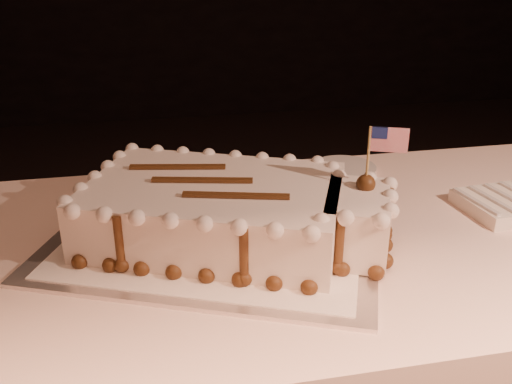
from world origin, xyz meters
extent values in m
cube|color=#FFD7C5|center=(0.00, 0.60, 0.38)|extent=(2.40, 0.80, 0.75)
cube|color=silver|center=(-0.25, 0.61, 0.75)|extent=(0.75, 0.67, 0.01)
cube|color=white|center=(-0.25, 0.61, 0.76)|extent=(0.67, 0.60, 0.00)
cube|color=white|center=(-0.25, 0.61, 0.82)|extent=(0.55, 0.47, 0.11)
cube|color=white|center=(0.00, 0.50, 0.82)|extent=(0.17, 0.21, 0.11)
sphere|color=#542F15|center=(-0.49, 0.54, 0.77)|extent=(0.03, 0.03, 0.03)
sphere|color=#542F15|center=(-0.44, 0.52, 0.77)|extent=(0.03, 0.03, 0.03)
sphere|color=#542F15|center=(-0.39, 0.50, 0.77)|extent=(0.03, 0.03, 0.03)
sphere|color=#542F15|center=(-0.34, 0.48, 0.77)|extent=(0.03, 0.03, 0.03)
sphere|color=#542F15|center=(-0.28, 0.45, 0.77)|extent=(0.03, 0.03, 0.03)
sphere|color=#542F15|center=(-0.23, 0.43, 0.77)|extent=(0.03, 0.03, 0.03)
sphere|color=#542F15|center=(-0.18, 0.41, 0.77)|extent=(0.03, 0.03, 0.03)
sphere|color=#542F15|center=(-0.12, 0.39, 0.77)|extent=(0.03, 0.03, 0.03)
sphere|color=#542F15|center=(-0.10, 0.43, 0.77)|extent=(0.03, 0.03, 0.03)
sphere|color=#542F15|center=(-0.05, 0.43, 0.77)|extent=(0.03, 0.03, 0.03)
sphere|color=#542F15|center=(0.00, 0.41, 0.77)|extent=(0.03, 0.03, 0.03)
sphere|color=#542F15|center=(0.03, 0.44, 0.77)|extent=(0.03, 0.03, 0.03)
sphere|color=#542F15|center=(0.05, 0.49, 0.77)|extent=(0.03, 0.03, 0.03)
sphere|color=#542F15|center=(0.07, 0.55, 0.77)|extent=(0.03, 0.03, 0.03)
sphere|color=#542F15|center=(0.05, 0.58, 0.77)|extent=(0.03, 0.03, 0.03)
sphere|color=#542F15|center=(0.00, 0.60, 0.77)|extent=(0.03, 0.03, 0.03)
sphere|color=#542F15|center=(0.00, 0.65, 0.77)|extent=(0.03, 0.03, 0.03)
sphere|color=#542F15|center=(-0.02, 0.68, 0.77)|extent=(0.03, 0.03, 0.03)
sphere|color=#542F15|center=(-0.08, 0.70, 0.77)|extent=(0.03, 0.03, 0.03)
sphere|color=#542F15|center=(-0.13, 0.73, 0.77)|extent=(0.03, 0.03, 0.03)
sphere|color=#542F15|center=(-0.18, 0.75, 0.77)|extent=(0.03, 0.03, 0.03)
sphere|color=#542F15|center=(-0.24, 0.77, 0.77)|extent=(0.03, 0.03, 0.03)
sphere|color=#542F15|center=(-0.29, 0.79, 0.77)|extent=(0.03, 0.03, 0.03)
sphere|color=#542F15|center=(-0.34, 0.82, 0.77)|extent=(0.03, 0.03, 0.03)
sphere|color=#542F15|center=(-0.39, 0.84, 0.77)|extent=(0.03, 0.03, 0.03)
sphere|color=#542F15|center=(-0.42, 0.79, 0.77)|extent=(0.03, 0.03, 0.03)
sphere|color=#542F15|center=(-0.44, 0.74, 0.77)|extent=(0.03, 0.03, 0.03)
sphere|color=#542F15|center=(-0.47, 0.69, 0.77)|extent=(0.03, 0.03, 0.03)
sphere|color=#542F15|center=(-0.49, 0.63, 0.77)|extent=(0.03, 0.03, 0.03)
sphere|color=#542F15|center=(-0.51, 0.58, 0.77)|extent=(0.03, 0.03, 0.03)
sphere|color=white|center=(-0.49, 0.54, 0.87)|extent=(0.03, 0.03, 0.03)
sphere|color=white|center=(-0.44, 0.52, 0.87)|extent=(0.03, 0.03, 0.03)
sphere|color=white|center=(-0.39, 0.50, 0.87)|extent=(0.03, 0.03, 0.03)
sphere|color=white|center=(-0.34, 0.48, 0.87)|extent=(0.03, 0.03, 0.03)
sphere|color=white|center=(-0.28, 0.45, 0.87)|extent=(0.03, 0.03, 0.03)
sphere|color=white|center=(-0.23, 0.43, 0.87)|extent=(0.03, 0.03, 0.03)
sphere|color=white|center=(-0.18, 0.41, 0.87)|extent=(0.03, 0.03, 0.03)
sphere|color=white|center=(-0.12, 0.39, 0.87)|extent=(0.03, 0.03, 0.03)
sphere|color=white|center=(-0.10, 0.43, 0.87)|extent=(0.03, 0.03, 0.03)
sphere|color=white|center=(-0.05, 0.43, 0.87)|extent=(0.03, 0.03, 0.03)
sphere|color=white|center=(0.00, 0.41, 0.87)|extent=(0.03, 0.03, 0.03)
sphere|color=white|center=(0.03, 0.44, 0.87)|extent=(0.03, 0.03, 0.03)
sphere|color=white|center=(0.05, 0.49, 0.87)|extent=(0.03, 0.03, 0.03)
sphere|color=white|center=(0.07, 0.55, 0.87)|extent=(0.03, 0.03, 0.03)
sphere|color=white|center=(0.05, 0.58, 0.87)|extent=(0.03, 0.03, 0.03)
sphere|color=white|center=(0.00, 0.60, 0.87)|extent=(0.03, 0.03, 0.03)
sphere|color=white|center=(0.00, 0.65, 0.87)|extent=(0.03, 0.03, 0.03)
sphere|color=white|center=(-0.02, 0.68, 0.87)|extent=(0.03, 0.03, 0.03)
sphere|color=white|center=(-0.08, 0.70, 0.87)|extent=(0.03, 0.03, 0.03)
sphere|color=white|center=(-0.13, 0.73, 0.87)|extent=(0.03, 0.03, 0.03)
sphere|color=white|center=(-0.18, 0.75, 0.87)|extent=(0.03, 0.03, 0.03)
sphere|color=white|center=(-0.24, 0.77, 0.87)|extent=(0.03, 0.03, 0.03)
sphere|color=white|center=(-0.29, 0.79, 0.87)|extent=(0.03, 0.03, 0.03)
sphere|color=white|center=(-0.34, 0.82, 0.87)|extent=(0.03, 0.03, 0.03)
sphere|color=white|center=(-0.39, 0.84, 0.87)|extent=(0.03, 0.03, 0.03)
sphere|color=white|center=(-0.42, 0.79, 0.87)|extent=(0.03, 0.03, 0.03)
sphere|color=white|center=(-0.44, 0.74, 0.87)|extent=(0.03, 0.03, 0.03)
sphere|color=white|center=(-0.47, 0.69, 0.87)|extent=(0.03, 0.03, 0.03)
sphere|color=white|center=(-0.49, 0.63, 0.87)|extent=(0.03, 0.03, 0.03)
sphere|color=white|center=(-0.51, 0.58, 0.87)|extent=(0.03, 0.03, 0.03)
cylinder|color=#542F15|center=(-0.42, 0.51, 0.82)|extent=(0.02, 0.02, 0.10)
sphere|color=#542F15|center=(-0.42, 0.51, 0.77)|extent=(0.03, 0.03, 0.03)
cylinder|color=#542F15|center=(-0.22, 0.43, 0.82)|extent=(0.02, 0.02, 0.10)
sphere|color=#542F15|center=(-0.22, 0.43, 0.77)|extent=(0.03, 0.03, 0.03)
cylinder|color=#542F15|center=(-0.06, 0.43, 0.82)|extent=(0.02, 0.02, 0.10)
sphere|color=#542F15|center=(-0.06, 0.43, 0.77)|extent=(0.03, 0.03, 0.03)
cylinder|color=#542F15|center=(0.07, 0.53, 0.82)|extent=(0.02, 0.02, 0.10)
sphere|color=#542F15|center=(0.07, 0.53, 0.77)|extent=(0.03, 0.03, 0.03)
cylinder|color=#542F15|center=(0.01, 0.67, 0.82)|extent=(0.02, 0.02, 0.10)
sphere|color=#542F15|center=(0.01, 0.67, 0.77)|extent=(0.03, 0.03, 0.03)
cylinder|color=#542F15|center=(-0.19, 0.75, 0.82)|extent=(0.02, 0.02, 0.10)
sphere|color=#542F15|center=(-0.19, 0.75, 0.77)|extent=(0.03, 0.03, 0.03)
cylinder|color=#542F15|center=(-0.39, 0.83, 0.82)|extent=(0.02, 0.02, 0.10)
sphere|color=#542F15|center=(-0.39, 0.83, 0.77)|extent=(0.03, 0.03, 0.03)
cylinder|color=#542F15|center=(-0.48, 0.65, 0.82)|extent=(0.02, 0.02, 0.10)
sphere|color=#542F15|center=(-0.48, 0.65, 0.77)|extent=(0.03, 0.03, 0.03)
cube|color=#542F15|center=(-0.31, 0.69, 0.88)|extent=(0.19, 0.05, 0.01)
cube|color=#542F15|center=(-0.27, 0.62, 0.88)|extent=(0.19, 0.05, 0.01)
cube|color=#542F15|center=(-0.22, 0.53, 0.88)|extent=(0.19, 0.06, 0.01)
sphere|color=#542F15|center=(0.02, 0.53, 0.88)|extent=(0.04, 0.04, 0.04)
cylinder|color=tan|center=(0.02, 0.53, 0.92)|extent=(0.00, 0.00, 0.13)
cube|color=red|center=(0.05, 0.52, 0.96)|extent=(0.06, 0.03, 0.04)
cube|color=navy|center=(0.04, 0.52, 0.98)|extent=(0.03, 0.02, 0.02)
cube|color=silver|center=(0.30, 0.61, 0.78)|extent=(0.03, 0.14, 0.01)
cube|color=silver|center=(0.34, 0.61, 0.78)|extent=(0.03, 0.14, 0.01)
cube|color=silver|center=(0.38, 0.61, 0.78)|extent=(0.03, 0.14, 0.01)
cylinder|color=silver|center=(0.12, 0.90, 0.76)|extent=(0.16, 0.16, 0.01)
camera|label=1|loc=(-0.36, -0.36, 1.28)|focal=40.00mm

